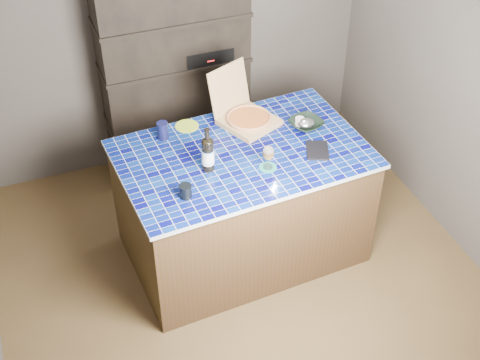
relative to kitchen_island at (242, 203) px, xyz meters
name	(u,v)px	position (x,y,z in m)	size (l,w,h in m)	color
room	(241,145)	(-0.12, -0.29, 0.77)	(3.50, 3.50, 3.50)	#503B22
shelving_unit	(176,76)	(-0.12, 1.24, 0.43)	(1.20, 0.41, 1.80)	black
kitchen_island	(242,203)	(0.00, 0.00, 0.00)	(1.80, 1.20, 0.95)	#402619
pizza_box	(247,117)	(0.16, 0.33, 0.53)	(0.50, 0.54, 0.39)	tan
mead_bottle	(208,154)	(-0.28, -0.09, 0.60)	(0.09, 0.09, 0.33)	black
teal_trivet	(268,167)	(0.10, -0.22, 0.48)	(0.12, 0.12, 0.01)	#167262
wine_glass	(268,153)	(0.10, -0.22, 0.60)	(0.08, 0.08, 0.17)	white
tumbler	(185,191)	(-0.51, -0.31, 0.52)	(0.08, 0.08, 0.09)	black
dvd_case	(317,150)	(0.50, -0.18, 0.48)	(0.15, 0.21, 0.02)	black
bowl	(306,124)	(0.55, 0.12, 0.50)	(0.24, 0.24, 0.06)	black
foil_contents	(306,123)	(0.55, 0.12, 0.51)	(0.13, 0.11, 0.06)	#B5B3BF
white_jar	(300,122)	(0.52, 0.16, 0.50)	(0.07, 0.07, 0.06)	silver
navy_cup	(163,130)	(-0.47, 0.37, 0.54)	(0.08, 0.08, 0.13)	black
green_trivet	(187,126)	(-0.27, 0.45, 0.48)	(0.18, 0.18, 0.01)	#9FBF28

